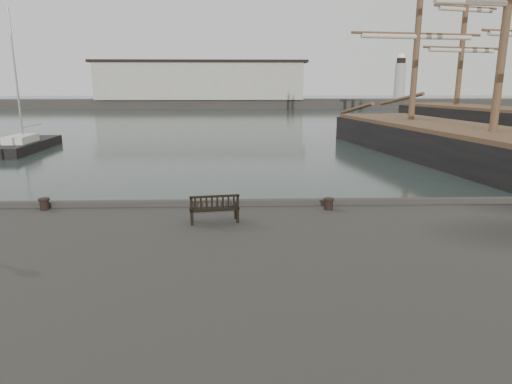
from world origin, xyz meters
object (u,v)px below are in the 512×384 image
Objects in this scene: yacht_d at (27,148)px; bollard_left at (44,204)px; bench at (214,213)px; tall_ship_main at (489,158)px; bollard_right at (329,204)px.

bollard_left is at bearing -65.65° from yacht_d.
bollard_left is at bearing 155.33° from bench.
yacht_d reaches higher than bench.
tall_ship_main is at bearing 34.31° from bench.
tall_ship_main is at bearing 32.93° from bollard_left.
bench is 0.04× the size of tall_ship_main.
yacht_d is at bearing 155.10° from tall_ship_main.
yacht_d is at bearing 130.19° from bollard_right.
bench is 0.13× the size of yacht_d.
bench is 4.08× the size of bollard_right.
bollard_left is 27.66m from tall_ship_main.
bench is at bearing -15.55° from bollard_left.
bollard_right is (3.69, 1.28, -0.08)m from bench.
bench reaches higher than bollard_left.
bollard_left is 0.01× the size of tall_ship_main.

